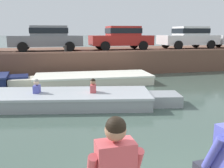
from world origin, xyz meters
The scene contains 9 objects.
ground_plane centered at (0.00, 5.78, 0.00)m, with size 400.00×400.00×0.00m, color #42564C.
far_quay_wall centered at (0.00, 14.57, 0.68)m, with size 60.00×6.00×1.36m, color brown.
far_wall_coping centered at (0.00, 11.69, 1.40)m, with size 60.00×0.24×0.08m, color brown.
boat_moored_central_cream centered at (-0.21, 9.62, 0.23)m, with size 6.86×2.42×0.46m.
motorboat_passing centered at (-1.15, 5.94, 0.24)m, with size 6.79×2.99×0.95m.
car_left_inner_grey centered at (-2.09, 13.70, 2.21)m, with size 4.37×1.96×1.54m.
car_centre_red centered at (2.70, 13.70, 2.21)m, with size 4.09×2.03×1.54m.
car_right_inner_white centered at (7.69, 13.71, 2.21)m, with size 4.18×2.08×1.54m.
mooring_bollard_mid centered at (-1.13, 11.82, 1.60)m, with size 0.15×0.15×0.45m.
Camera 1 is at (-1.99, -2.48, 2.50)m, focal length 40.00 mm.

